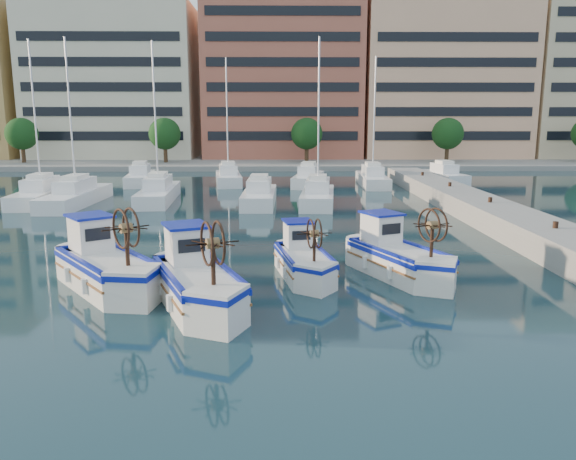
% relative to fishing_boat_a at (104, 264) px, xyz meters
% --- Properties ---
extents(ground, '(300.00, 300.00, 0.00)m').
position_rel_fishing_boat_a_xyz_m(ground, '(5.77, -0.99, -0.89)').
color(ground, '#1A3945').
rests_on(ground, ground).
extents(quay, '(3.00, 60.00, 1.20)m').
position_rel_fishing_boat_a_xyz_m(quay, '(18.77, 7.01, -0.29)').
color(quay, gray).
rests_on(quay, ground).
extents(waterfront, '(180.00, 40.00, 25.60)m').
position_rel_fishing_boat_a_xyz_m(waterfront, '(15.00, 64.05, 10.21)').
color(waterfront, gray).
rests_on(waterfront, ground).
extents(yacht_marina, '(36.20, 22.28, 11.50)m').
position_rel_fishing_boat_a_xyz_m(yacht_marina, '(2.57, 26.44, -0.36)').
color(yacht_marina, white).
rests_on(yacht_marina, ground).
extents(fishing_boat_a, '(4.68, 5.20, 3.23)m').
position_rel_fishing_boat_a_xyz_m(fishing_boat_a, '(0.00, 0.00, 0.00)').
color(fishing_boat_a, white).
rests_on(fishing_boat_a, ground).
extents(fishing_boat_b, '(3.77, 5.29, 3.18)m').
position_rel_fishing_boat_a_xyz_m(fishing_boat_b, '(3.57, -1.88, -0.01)').
color(fishing_boat_b, white).
rests_on(fishing_boat_b, ground).
extents(fishing_boat_c, '(2.37, 4.28, 2.59)m').
position_rel_fishing_boat_a_xyz_m(fishing_boat_c, '(7.24, 1.48, -0.18)').
color(fishing_boat_c, white).
rests_on(fishing_boat_c, ground).
extents(fishing_boat_d, '(3.62, 4.95, 2.98)m').
position_rel_fishing_boat_a_xyz_m(fishing_boat_d, '(10.89, 1.54, -0.07)').
color(fishing_boat_d, white).
rests_on(fishing_boat_d, ground).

